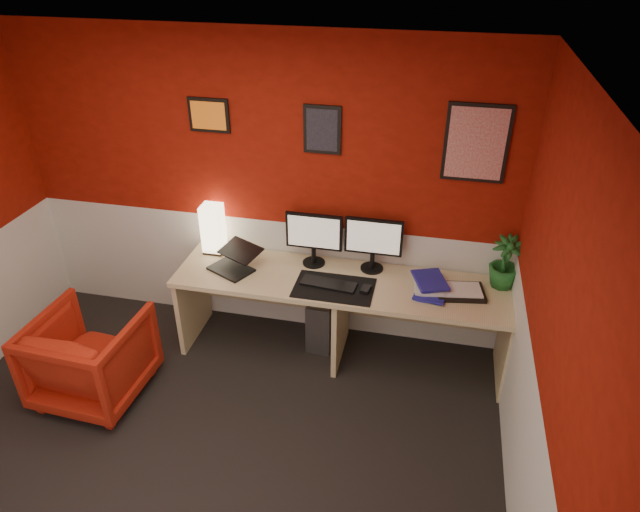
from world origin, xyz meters
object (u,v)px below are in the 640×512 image
(monitor_right, at_px, (373,237))
(armchair, at_px, (91,356))
(monitor_left, at_px, (314,232))
(pc_tower, at_px, (324,317))
(desk, at_px, (341,319))
(shoji_lamp, at_px, (213,230))
(laptop, at_px, (230,258))
(zen_tray, at_px, (460,292))
(potted_plant, at_px, (505,262))

(monitor_right, distance_m, armchair, 2.29)
(monitor_left, bearing_deg, pc_tower, -16.31)
(armchair, bearing_deg, desk, -151.72)
(monitor_left, xyz_separation_m, monitor_right, (0.47, 0.02, 0.00))
(shoji_lamp, distance_m, laptop, 0.36)
(shoji_lamp, xyz_separation_m, laptop, (0.23, -0.26, -0.09))
(monitor_right, relative_size, zen_tray, 1.66)
(pc_tower, bearing_deg, potted_plant, 2.32)
(shoji_lamp, xyz_separation_m, armchair, (-0.61, -1.03, -0.59))
(shoji_lamp, distance_m, potted_plant, 2.31)
(monitor_right, xyz_separation_m, pc_tower, (-0.38, -0.04, -0.80))
(desk, height_order, potted_plant, potted_plant)
(desk, distance_m, zen_tray, 0.97)
(laptop, relative_size, monitor_left, 0.57)
(monitor_right, xyz_separation_m, armchair, (-1.92, -1.04, -0.68))
(monitor_left, bearing_deg, shoji_lamp, 179.02)
(potted_plant, bearing_deg, shoji_lamp, 179.50)
(pc_tower, distance_m, armchair, 1.84)
(monitor_left, bearing_deg, desk, -36.83)
(armchair, bearing_deg, zen_tray, -159.45)
(laptop, xyz_separation_m, monitor_left, (0.62, 0.24, 0.18))
(shoji_lamp, height_order, monitor_right, monitor_right)
(shoji_lamp, relative_size, armchair, 0.53)
(monitor_left, relative_size, potted_plant, 1.42)
(desk, relative_size, armchair, 3.45)
(shoji_lamp, distance_m, monitor_left, 0.85)
(laptop, xyz_separation_m, pc_tower, (0.70, 0.22, -0.61))
(desk, distance_m, shoji_lamp, 1.27)
(shoji_lamp, height_order, monitor_left, monitor_left)
(desk, height_order, armchair, desk)
(shoji_lamp, xyz_separation_m, monitor_right, (1.32, 0.00, 0.09))
(laptop, height_order, monitor_right, monitor_right)
(pc_tower, bearing_deg, shoji_lamp, 179.02)
(monitor_right, distance_m, potted_plant, 0.99)
(monitor_right, height_order, potted_plant, monitor_right)
(zen_tray, height_order, potted_plant, potted_plant)
(desk, height_order, monitor_left, monitor_left)
(shoji_lamp, height_order, potted_plant, potted_plant)
(monitor_left, relative_size, armchair, 0.77)
(monitor_right, bearing_deg, pc_tower, -173.69)
(laptop, bearing_deg, monitor_right, 40.08)
(laptop, bearing_deg, shoji_lamp, 158.69)
(desk, height_order, zen_tray, zen_tray)
(armchair, bearing_deg, monitor_right, -148.90)
(potted_plant, bearing_deg, zen_tray, -149.57)
(laptop, relative_size, zen_tray, 0.94)
(desk, xyz_separation_m, zen_tray, (0.89, 0.02, 0.38))
(armchair, bearing_deg, shoji_lamp, -117.58)
(potted_plant, height_order, pc_tower, potted_plant)
(shoji_lamp, relative_size, zen_tray, 1.14)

